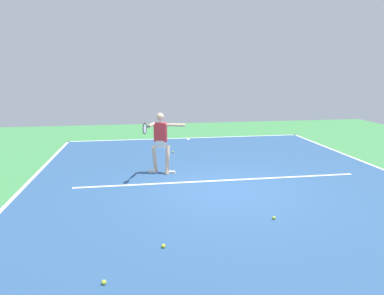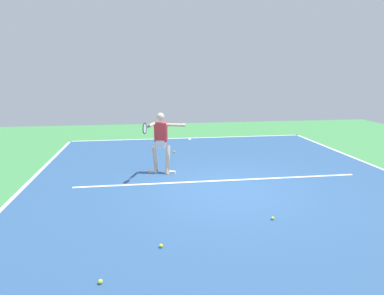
{
  "view_description": "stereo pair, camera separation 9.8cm",
  "coord_description": "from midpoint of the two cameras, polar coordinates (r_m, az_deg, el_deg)",
  "views": [
    {
      "loc": [
        2.1,
        7.64,
        2.8
      ],
      "look_at": [
        0.75,
        -0.84,
        0.9
      ],
      "focal_mm": 31.96,
      "sensor_mm": 36.0,
      "label": 1
    },
    {
      "loc": [
        2.0,
        7.65,
        2.8
      ],
      "look_at": [
        0.75,
        -0.84,
        0.9
      ],
      "focal_mm": 31.96,
      "sensor_mm": 36.0,
      "label": 2
    }
  ],
  "objects": [
    {
      "name": "tennis_ball_by_sideline",
      "position": [
        6.94,
        13.72,
        -11.4
      ],
      "size": [
        0.07,
        0.07,
        0.07
      ],
      "primitive_type": "sphere",
      "color": "#C6E53D",
      "rests_on": "ground_plane"
    },
    {
      "name": "court_surface",
      "position": [
        8.4,
        6.29,
        -7.07
      ],
      "size": [
        10.04,
        13.61,
        0.0
      ],
      "primitive_type": "cube",
      "color": "#2D5484",
      "rests_on": "ground_plane"
    },
    {
      "name": "tennis_ball_centre_court",
      "position": [
        5.09,
        -14.48,
        -20.86
      ],
      "size": [
        0.07,
        0.07,
        0.07
      ],
      "primitive_type": "sphere",
      "color": "#C6E53D",
      "rests_on": "ground_plane"
    },
    {
      "name": "tennis_ball_near_service_line",
      "position": [
        12.13,
        -2.78,
        -0.72
      ],
      "size": [
        0.07,
        0.07,
        0.07
      ],
      "primitive_type": "sphere",
      "color": "yellow",
      "rests_on": "ground_plane"
    },
    {
      "name": "court_line_service",
      "position": [
        9.08,
        5.1,
        -5.52
      ],
      "size": [
        7.53,
        0.1,
        0.01
      ],
      "primitive_type": "cube",
      "color": "white",
      "rests_on": "ground_plane"
    },
    {
      "name": "court_line_centre_mark",
      "position": [
        14.62,
        -0.18,
        1.45
      ],
      "size": [
        0.1,
        0.3,
        0.01
      ],
      "primitive_type": "cube",
      "color": "white",
      "rests_on": "ground_plane"
    },
    {
      "name": "tennis_ball_by_baseline",
      "position": [
        5.8,
        -4.7,
        -16.04
      ],
      "size": [
        0.07,
        0.07,
        0.07
      ],
      "primitive_type": "sphere",
      "color": "yellow",
      "rests_on": "ground_plane"
    },
    {
      "name": "court_line_baseline_near",
      "position": [
        14.81,
        -0.29,
        1.59
      ],
      "size": [
        10.04,
        0.1,
        0.01
      ],
      "primitive_type": "cube",
      "color": "white",
      "rests_on": "ground_plane"
    },
    {
      "name": "tennis_player",
      "position": [
        9.48,
        -4.93,
        1.4
      ],
      "size": [
        1.18,
        1.14,
        1.73
      ],
      "rotation": [
        0.0,
        0.0,
        -0.33
      ],
      "color": "beige",
      "rests_on": "ground_plane"
    },
    {
      "name": "ground_plane",
      "position": [
        8.4,
        6.29,
        -7.08
      ],
      "size": [
        22.39,
        22.39,
        0.0
      ],
      "primitive_type": "plane",
      "color": "#428E4C"
    },
    {
      "name": "court_line_sideline_right",
      "position": [
        8.65,
        -27.86,
        -7.9
      ],
      "size": [
        0.1,
        13.61,
        0.01
      ],
      "primitive_type": "cube",
      "color": "white",
      "rests_on": "ground_plane"
    }
  ]
}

